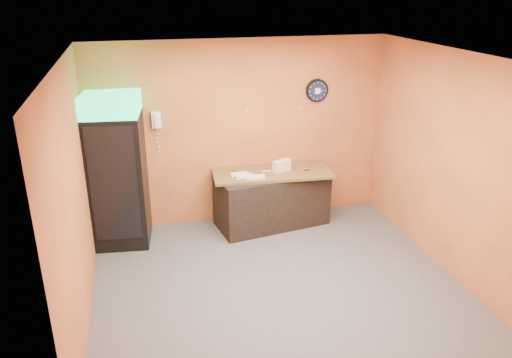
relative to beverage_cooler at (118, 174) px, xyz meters
name	(u,v)px	position (x,y,z in m)	size (l,w,h in m)	color
floor	(277,283)	(1.84, -1.60, -1.06)	(4.50, 4.50, 0.00)	#47474C
back_wall	(241,133)	(1.84, 0.40, 0.34)	(4.50, 0.02, 2.80)	#D6703C
left_wall	(74,200)	(-0.41, -1.60, 0.34)	(0.02, 4.00, 2.80)	#D6703C
right_wall	(450,164)	(4.09, -1.60, 0.34)	(0.02, 4.00, 2.80)	#D6703C
ceiling	(281,57)	(1.84, -1.60, 1.74)	(4.50, 4.00, 0.02)	white
beverage_cooler	(118,174)	(0.00, 0.00, 0.00)	(0.84, 0.85, 2.16)	black
prep_counter	(272,199)	(2.24, 0.03, -0.64)	(1.67, 0.74, 0.84)	black
wall_clock	(317,91)	(3.03, 0.37, 0.94)	(0.35, 0.06, 0.35)	black
wall_phone	(156,120)	(0.59, 0.35, 0.64)	(0.13, 0.11, 0.24)	white
butcher_paper	(272,172)	(2.24, 0.03, -0.20)	(1.78, 0.75, 0.04)	brown
sub_roll_stack	(282,166)	(2.38, -0.02, -0.09)	(0.30, 0.19, 0.18)	beige
wrapped_sandwich_left	(244,176)	(1.77, -0.12, -0.16)	(0.26, 0.10, 0.04)	silver
wrapped_sandwich_mid	(255,177)	(1.92, -0.20, -0.16)	(0.29, 0.11, 0.04)	silver
wrapped_sandwich_right	(239,174)	(1.72, -0.02, -0.16)	(0.26, 0.10, 0.04)	silver
kitchen_tool	(273,169)	(2.24, 0.02, -0.15)	(0.07, 0.07, 0.07)	silver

